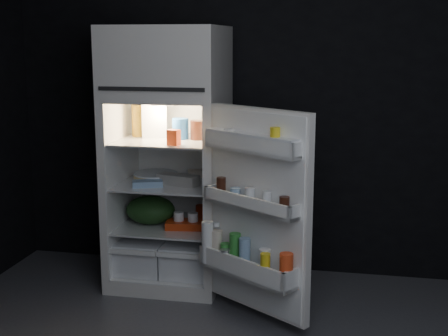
% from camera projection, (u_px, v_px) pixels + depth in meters
% --- Properties ---
extents(wall_back, '(4.00, 0.00, 2.70)m').
position_uv_depth(wall_back, '(284.00, 88.00, 4.43)').
color(wall_back, black).
rests_on(wall_back, ground).
extents(wall_front, '(4.00, 0.00, 2.70)m').
position_uv_depth(wall_front, '(90.00, 224.00, 1.17)').
color(wall_front, black).
rests_on(wall_front, ground).
extents(refrigerator, '(0.76, 0.71, 1.78)m').
position_uv_depth(refrigerator, '(169.00, 148.00, 4.29)').
color(refrigerator, white).
rests_on(refrigerator, ground).
extents(fridge_door, '(0.70, 0.56, 1.22)m').
position_uv_depth(fridge_door, '(254.00, 215.00, 3.65)').
color(fridge_door, white).
rests_on(fridge_door, ground).
extents(milk_jug, '(0.21, 0.21, 0.24)m').
position_uv_depth(milk_jug, '(154.00, 120.00, 4.32)').
color(milk_jug, white).
rests_on(milk_jug, refrigerator).
extents(mayo_jar, '(0.12, 0.12, 0.14)m').
position_uv_depth(mayo_jar, '(180.00, 129.00, 4.24)').
color(mayo_jar, '#1F57AB').
rests_on(mayo_jar, refrigerator).
extents(jam_jar, '(0.12, 0.12, 0.13)m').
position_uv_depth(jam_jar, '(198.00, 130.00, 4.21)').
color(jam_jar, '#32170E').
rests_on(jam_jar, refrigerator).
extents(amber_bottle, '(0.09, 0.09, 0.22)m').
position_uv_depth(amber_bottle, '(138.00, 121.00, 4.34)').
color(amber_bottle, gold).
rests_on(amber_bottle, refrigerator).
extents(small_carton, '(0.09, 0.07, 0.10)m').
position_uv_depth(small_carton, '(174.00, 137.00, 3.99)').
color(small_carton, '#E6441B').
rests_on(small_carton, refrigerator).
extents(egg_carton, '(0.30, 0.18, 0.07)m').
position_uv_depth(egg_carton, '(178.00, 180.00, 4.21)').
color(egg_carton, gray).
rests_on(egg_carton, refrigerator).
extents(pie, '(0.39, 0.39, 0.04)m').
position_uv_depth(pie, '(156.00, 177.00, 4.36)').
color(pie, tan).
rests_on(pie, refrigerator).
extents(flat_package, '(0.22, 0.16, 0.04)m').
position_uv_depth(flat_package, '(147.00, 184.00, 4.17)').
color(flat_package, '#7C9DC0').
rests_on(flat_package, refrigerator).
extents(wrapped_pkg, '(0.13, 0.12, 0.05)m').
position_uv_depth(wrapped_pkg, '(196.00, 174.00, 4.45)').
color(wrapped_pkg, beige).
rests_on(wrapped_pkg, refrigerator).
extents(produce_bag, '(0.41, 0.38, 0.20)m').
position_uv_depth(produce_bag, '(151.00, 210.00, 4.35)').
color(produce_bag, '#193815').
rests_on(produce_bag, refrigerator).
extents(yogurt_tray, '(0.31, 0.19, 0.05)m').
position_uv_depth(yogurt_tray, '(187.00, 225.00, 4.26)').
color(yogurt_tray, '#BD3310').
rests_on(yogurt_tray, refrigerator).
extents(small_can_red, '(0.10, 0.10, 0.09)m').
position_uv_depth(small_can_red, '(201.00, 211.00, 4.51)').
color(small_can_red, '#BD3310').
rests_on(small_can_red, refrigerator).
extents(small_can_silver, '(0.08, 0.08, 0.09)m').
position_uv_depth(small_can_silver, '(211.00, 214.00, 4.44)').
color(small_can_silver, '#B9B9BE').
rests_on(small_can_silver, refrigerator).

